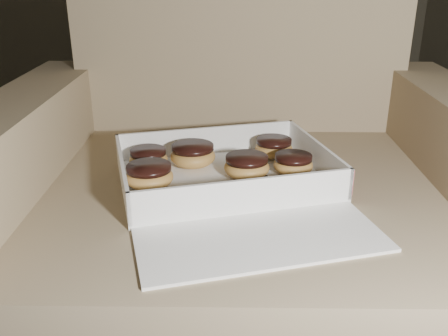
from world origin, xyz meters
name	(u,v)px	position (x,y,z in m)	size (l,w,h in m)	color
armchair	(240,226)	(0.96, 0.30, 0.31)	(0.93, 0.79, 0.97)	#96815F
bakery_box	(231,184)	(0.94, 0.19, 0.45)	(0.46, 0.50, 0.06)	white
donut_a	(274,147)	(1.02, 0.33, 0.46)	(0.07, 0.07, 0.04)	#C69145
donut_b	(149,175)	(0.80, 0.18, 0.47)	(0.08, 0.08, 0.04)	#C69145
donut_c	(293,164)	(1.05, 0.25, 0.46)	(0.07, 0.07, 0.04)	#C69145
donut_d	(247,166)	(0.97, 0.23, 0.47)	(0.08, 0.08, 0.04)	#C69145
donut_e	(193,155)	(0.87, 0.28, 0.47)	(0.09, 0.09, 0.04)	#C69145
donut_f	(148,158)	(0.78, 0.27, 0.46)	(0.07, 0.07, 0.04)	#C69145
crumb_a	(266,176)	(1.00, 0.23, 0.45)	(0.01, 0.01, 0.00)	black
crumb_b	(312,174)	(1.09, 0.24, 0.45)	(0.01, 0.01, 0.00)	black
crumb_c	(217,185)	(0.92, 0.19, 0.45)	(0.01, 0.01, 0.00)	black
crumb_d	(279,191)	(1.02, 0.17, 0.45)	(0.01, 0.01, 0.00)	black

